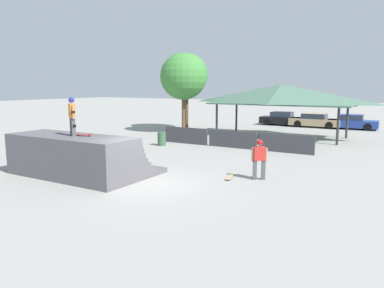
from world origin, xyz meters
TOP-DOWN VIEW (x-y plane):
  - ground_plane at (0.00, 0.00)m, footprint 160.00×160.00m
  - quarter_pipe_ramp at (-3.22, -0.32)m, footprint 5.82×3.75m
  - skater_on_deck at (-3.11, -0.58)m, footprint 0.64×0.47m
  - skateboard_on_deck at (-2.67, -0.43)m, footprint 0.85×0.34m
  - bystander_walking at (3.61, 2.95)m, footprint 0.61×0.40m
  - skateboard_on_ground at (2.52, 2.48)m, footprint 0.39×0.81m
  - barrier_fence at (-0.63, 9.54)m, footprint 9.83×0.12m
  - pavilion_shelter at (0.35, 15.75)m, footprint 10.18×4.23m
  - tree_beside_pavilion at (-8.14, 16.41)m, footprint 3.60×3.60m
  - tree_far_back at (-7.05, 14.15)m, footprint 3.67×3.67m
  - trash_bin at (-4.84, 8.04)m, footprint 0.52×0.52m
  - parked_car_black at (-2.04, 24.00)m, footprint 4.27×1.86m
  - parked_car_tan at (1.05, 23.69)m, footprint 4.51×1.75m
  - parked_car_blue at (4.15, 23.91)m, footprint 4.21×1.81m

SIDE VIEW (x-z plane):
  - ground_plane at x=0.00m, z-range 0.00..0.00m
  - skateboard_on_ground at x=2.52m, z-range 0.01..0.10m
  - trash_bin at x=-4.84m, z-range 0.00..0.85m
  - barrier_fence at x=-0.63m, z-range 0.00..1.05m
  - parked_car_blue at x=4.15m, z-range -0.04..1.24m
  - parked_car_black at x=-2.04m, z-range -0.03..1.24m
  - parked_car_tan at x=1.05m, z-range -0.03..1.24m
  - quarter_pipe_ramp at x=-3.22m, z-range -0.09..1.64m
  - bystander_walking at x=3.61m, z-range 0.14..1.78m
  - skateboard_on_deck at x=-2.67m, z-range 1.74..1.83m
  - skater_on_deck at x=-3.11m, z-range 1.85..3.42m
  - pavilion_shelter at x=0.35m, z-range 1.19..5.05m
  - tree_far_back at x=-7.05m, z-range 1.31..7.62m
  - tree_beside_pavilion at x=-8.14m, z-range 1.42..7.90m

